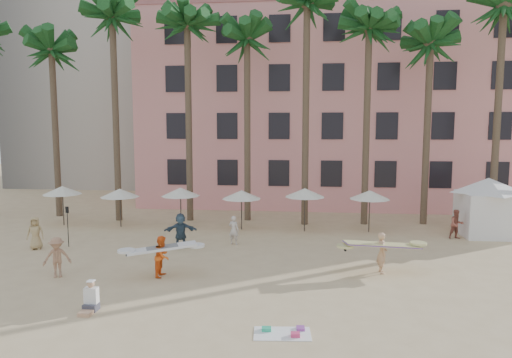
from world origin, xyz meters
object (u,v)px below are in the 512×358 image
Objects in this scene: pink_hotel at (351,110)px; carrier_white at (162,255)px; carrier_yellow at (382,250)px; cabana at (487,202)px.

pink_hotel reaches higher than carrier_white.
cabana is at bearing 46.96° from carrier_yellow.
carrier_yellow reaches higher than carrier_white.
cabana is 19.56m from carrier_white.
pink_hotel is 22.63m from carrier_yellow.
cabana reaches higher than carrier_yellow.
carrier_white is at bearing -171.17° from carrier_yellow.
cabana is 1.48× the size of carrier_white.
pink_hotel is 7.71× the size of cabana.
carrier_yellow is (-0.54, -21.53, -6.96)m from pink_hotel.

